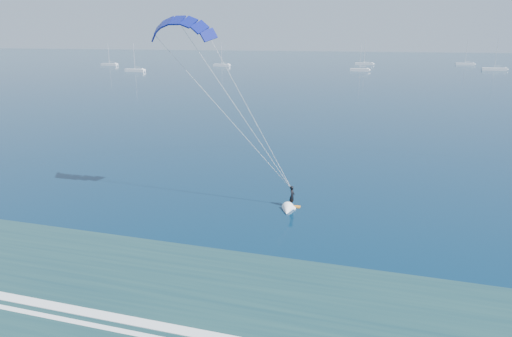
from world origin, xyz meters
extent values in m
cube|color=#1E423F|center=(0.00, 8.00, 0.01)|extent=(600.00, 22.00, 0.03)
cube|color=white|center=(0.00, 9.50, 0.04)|extent=(600.00, 0.70, 0.07)
cube|color=orange|center=(5.34, 28.85, 0.04)|extent=(1.52, 0.49, 0.09)
imported|color=black|center=(5.34, 28.85, 1.03)|extent=(0.49, 0.71, 1.88)
cone|color=white|center=(5.19, 27.55, 0.08)|extent=(1.31, 1.74, 1.10)
cube|color=silver|center=(-92.21, 166.32, 0.60)|extent=(8.79, 2.40, 1.20)
cylinder|color=silver|center=(-92.21, 166.32, 6.57)|extent=(0.18, 0.18, 10.75)
cylinder|color=silver|center=(-91.01, 166.32, 2.00)|extent=(2.60, 0.12, 0.12)
cube|color=silver|center=(-69.15, 209.78, 0.60)|extent=(8.38, 2.40, 1.20)
cylinder|color=silver|center=(-69.15, 209.78, 6.37)|extent=(0.18, 0.18, 10.35)
cylinder|color=silver|center=(-67.95, 209.78, 2.00)|extent=(2.60, 0.12, 0.12)
cube|color=silver|center=(-1.51, 241.66, 0.60)|extent=(9.32, 2.40, 1.20)
cylinder|color=silver|center=(-1.51, 241.66, 6.84)|extent=(0.18, 0.18, 11.28)
cylinder|color=silver|center=(-0.31, 241.66, 2.00)|extent=(2.60, 0.12, 0.12)
cube|color=silver|center=(-0.53, 195.85, 0.60)|extent=(8.01, 2.40, 1.20)
cylinder|color=silver|center=(-0.53, 195.85, 6.21)|extent=(0.18, 0.18, 10.01)
cylinder|color=silver|center=(0.67, 195.85, 2.00)|extent=(2.60, 0.12, 0.12)
cube|color=silver|center=(48.87, 253.91, 0.60)|extent=(9.09, 2.40, 1.20)
cylinder|color=silver|center=(48.87, 253.91, 6.76)|extent=(0.18, 0.18, 11.11)
cylinder|color=silver|center=(50.07, 253.91, 2.00)|extent=(2.60, 0.12, 0.12)
cube|color=silver|center=(56.07, 217.36, 0.60)|extent=(10.03, 2.40, 1.20)
cylinder|color=silver|center=(56.07, 217.36, 7.35)|extent=(0.18, 0.18, 12.31)
cylinder|color=silver|center=(57.27, 217.36, 2.00)|extent=(2.60, 0.12, 0.12)
cube|color=silver|center=(-126.09, 198.49, 0.60)|extent=(8.92, 2.40, 1.20)
cylinder|color=silver|center=(-126.09, 198.49, 6.24)|extent=(0.18, 0.18, 10.09)
cylinder|color=silver|center=(-124.89, 198.49, 2.00)|extent=(2.60, 0.12, 0.12)
camera|label=1|loc=(13.11, -9.03, 14.85)|focal=32.00mm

